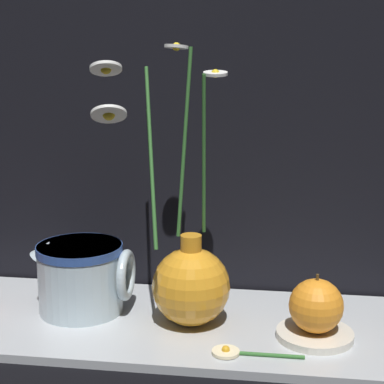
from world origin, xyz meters
The scene contains 7 objects.
ground_plane centered at (0.00, 0.00, 0.00)m, with size 6.00×6.00×0.00m, color black.
shelf centered at (0.00, 0.00, 0.01)m, with size 0.86×0.27×0.01m.
vase_with_flowers centered at (0.00, -0.01, 0.08)m, with size 0.19×0.13×0.39m.
ceramic_pitcher centered at (-0.17, 0.02, 0.07)m, with size 0.15×0.13×0.11m.
saucer_plate centered at (0.17, -0.03, 0.02)m, with size 0.10×0.10×0.01m.
orange_fruit centered at (0.17, -0.03, 0.06)m, with size 0.07×0.07×0.08m.
loose_daisy centered at (0.07, -0.09, 0.02)m, with size 0.12×0.04×0.01m.
Camera 1 is at (0.12, -0.84, 0.40)m, focal length 60.00 mm.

